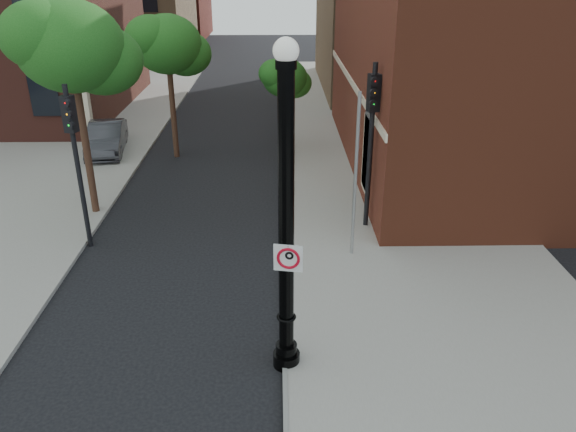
{
  "coord_description": "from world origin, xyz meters",
  "views": [
    {
      "loc": [
        1.94,
        -9.02,
        8.03
      ],
      "look_at": [
        2.15,
        2.0,
        2.99
      ],
      "focal_mm": 35.0,
      "sensor_mm": 36.0,
      "label": 1
    }
  ],
  "objects_px": {
    "lamppost": "(286,234)",
    "no_parking_sign": "(288,258)",
    "traffic_signal_right": "(372,121)",
    "parked_car": "(107,138)",
    "traffic_signal_left": "(74,142)"
  },
  "relations": [
    {
      "from": "lamppost",
      "to": "no_parking_sign",
      "type": "bearing_deg",
      "value": -78.61
    },
    {
      "from": "parked_car",
      "to": "traffic_signal_left",
      "type": "distance_m",
      "value": 9.77
    },
    {
      "from": "lamppost",
      "to": "parked_car",
      "type": "height_order",
      "value": "lamppost"
    },
    {
      "from": "parked_car",
      "to": "traffic_signal_right",
      "type": "bearing_deg",
      "value": -45.94
    },
    {
      "from": "lamppost",
      "to": "no_parking_sign",
      "type": "xyz_separation_m",
      "value": [
        0.03,
        -0.17,
        -0.43
      ]
    },
    {
      "from": "lamppost",
      "to": "traffic_signal_left",
      "type": "height_order",
      "value": "lamppost"
    },
    {
      "from": "traffic_signal_left",
      "to": "traffic_signal_right",
      "type": "height_order",
      "value": "traffic_signal_right"
    },
    {
      "from": "parked_car",
      "to": "traffic_signal_right",
      "type": "height_order",
      "value": "traffic_signal_right"
    },
    {
      "from": "parked_car",
      "to": "no_parking_sign",
      "type": "bearing_deg",
      "value": -70.83
    },
    {
      "from": "lamppost",
      "to": "traffic_signal_right",
      "type": "relative_size",
      "value": 1.29
    },
    {
      "from": "parked_car",
      "to": "traffic_signal_right",
      "type": "relative_size",
      "value": 0.79
    },
    {
      "from": "lamppost",
      "to": "traffic_signal_left",
      "type": "xyz_separation_m",
      "value": [
        -5.95,
        5.69,
        0.17
      ]
    },
    {
      "from": "traffic_signal_right",
      "to": "parked_car",
      "type": "bearing_deg",
      "value": 129.81
    },
    {
      "from": "no_parking_sign",
      "to": "parked_car",
      "type": "bearing_deg",
      "value": 128.63
    },
    {
      "from": "no_parking_sign",
      "to": "traffic_signal_right",
      "type": "relative_size",
      "value": 0.11
    }
  ]
}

